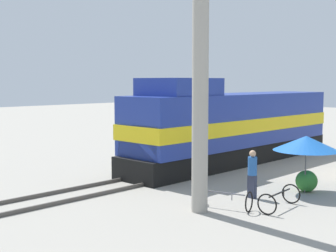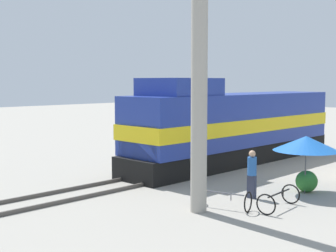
% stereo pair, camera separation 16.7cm
% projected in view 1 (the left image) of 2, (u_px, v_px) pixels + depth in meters
% --- Properties ---
extents(ground_plane, '(120.00, 120.00, 0.00)m').
position_uv_depth(ground_plane, '(161.00, 178.00, 21.19)').
color(ground_plane, gray).
extents(rail_near, '(0.08, 28.59, 0.15)m').
position_uv_depth(rail_near, '(150.00, 174.00, 21.68)').
color(rail_near, '#4C4742').
rests_on(rail_near, ground_plane).
extents(rail_far, '(0.08, 28.59, 0.15)m').
position_uv_depth(rail_far, '(172.00, 178.00, 20.68)').
color(rail_far, '#4C4742').
rests_on(rail_far, ground_plane).
extents(locomotive, '(2.95, 14.92, 4.50)m').
position_uv_depth(locomotive, '(231.00, 126.00, 24.77)').
color(locomotive, black).
rests_on(locomotive, ground_plane).
extents(utility_pole, '(1.80, 0.54, 9.27)m').
position_uv_depth(utility_pole, '(200.00, 72.00, 15.25)').
color(utility_pole, '#9E998E').
rests_on(utility_pole, ground_plane).
extents(vendor_umbrella, '(2.52, 2.52, 2.25)m').
position_uv_depth(vendor_umbrella, '(306.00, 143.00, 18.05)').
color(vendor_umbrella, '#4C4C4C').
rests_on(vendor_umbrella, ground_plane).
extents(shrub_cluster, '(0.85, 0.85, 0.85)m').
position_uv_depth(shrub_cluster, '(306.00, 181.00, 18.45)').
color(shrub_cluster, '#2D722D').
rests_on(shrub_cluster, ground_plane).
extents(person_bystander, '(0.34, 0.34, 1.80)m').
position_uv_depth(person_bystander, '(252.00, 172.00, 17.41)').
color(person_bystander, '#2D3347').
rests_on(person_bystander, ground_plane).
extents(bicycle, '(0.88, 1.96, 0.71)m').
position_uv_depth(bicycle, '(280.00, 198.00, 15.95)').
color(bicycle, black).
rests_on(bicycle, ground_plane).
extents(bicycle_spare, '(2.04, 1.18, 0.70)m').
position_uv_depth(bicycle_spare, '(223.00, 198.00, 16.00)').
color(bicycle_spare, black).
rests_on(bicycle_spare, ground_plane).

